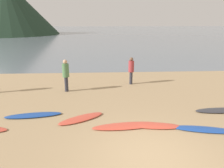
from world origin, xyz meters
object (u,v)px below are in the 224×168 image
surfboard_6 (204,129)px  surfboard_5 (153,125)px  surfboard_7 (222,110)px  surfboard_4 (126,126)px  surfboard_3 (81,118)px  person_1 (66,73)px  surfboard_2 (33,115)px  person_0 (131,68)px

surfboard_6 → surfboard_5: bearing=-179.9°
surfboard_7 → surfboard_4: bearing=-164.7°
surfboard_3 → surfboard_6: surfboard_3 is taller
surfboard_4 → person_1: size_ratio=1.44×
surfboard_3 → surfboard_6: (4.57, -1.21, -0.00)m
surfboard_6 → surfboard_7: 2.28m
surfboard_2 → surfboard_7: same height
surfboard_4 → person_1: 5.41m
surfboard_4 → surfboard_3: bearing=151.0°
surfboard_3 → person_1: person_1 is taller
surfboard_2 → surfboard_5: (4.80, -1.21, -0.00)m
surfboard_2 → person_0: 6.64m
surfboard_4 → surfboard_6: same height
surfboard_5 → surfboard_7: size_ratio=0.89×
surfboard_2 → surfboard_7: (8.14, 0.05, -0.00)m
surfboard_5 → person_0: (-0.06, 5.77, 0.95)m
surfboard_5 → surfboard_7: surfboard_7 is taller
surfboard_2 → surfboard_3: size_ratio=1.17×
surfboard_7 → person_1: (-7.20, 3.27, 1.01)m
surfboard_4 → surfboard_7: surfboard_7 is taller
person_0 → surfboard_6: bearing=-124.1°
person_0 → surfboard_5: bearing=-140.2°
surfboard_2 → surfboard_7: size_ratio=0.98×
surfboard_2 → surfboard_3: (2.02, -0.42, -0.01)m
surfboard_7 → person_0: (-3.41, 4.50, 0.94)m
surfboard_2 → surfboard_4: size_ratio=0.89×
surfboard_6 → surfboard_3: bearing=178.2°
surfboard_3 → person_1: size_ratio=1.09×
surfboard_6 → surfboard_2: bearing=179.1°
surfboard_6 → person_1: size_ratio=1.29×
surfboard_3 → surfboard_6: bearing=-46.7°
surfboard_5 → surfboard_6: (1.79, -0.41, -0.00)m
surfboard_4 → person_0: 5.89m
surfboard_6 → person_1: 7.57m
surfboard_3 → surfboard_4: 1.91m
surfboard_3 → person_1: bearing=74.2°
person_0 → person_1: bearing=147.3°
person_1 → surfboard_6: bearing=155.5°
surfboard_7 → surfboard_2: bearing=179.9°
surfboard_2 → person_0: (4.74, 4.56, 0.94)m
surfboard_5 → surfboard_4: bearing=-173.7°
person_1 → surfboard_4: bearing=138.8°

